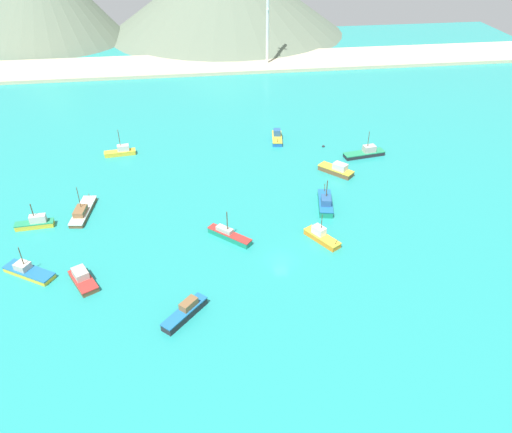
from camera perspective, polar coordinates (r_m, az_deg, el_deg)
The scene contains 16 objects.
ground at distance 114.30m, azimuth 0.26°, elevation 4.25°, with size 260.00×280.00×0.50m.
fishing_boat_0 at distance 132.18m, azimuth 2.44°, elevation 9.12°, with size 3.53×8.13×2.79m.
fishing_boat_1 at distance 107.35m, azimuth -19.38°, elevation 0.56°, with size 4.18×11.25×6.55m.
fishing_boat_2 at distance 94.70m, azimuth 7.55°, elevation -2.28°, with size 6.10×7.86×5.74m.
fishing_boat_3 at distance 106.68m, azimuth -24.09°, elevation -0.67°, with size 7.47×2.51×5.41m.
fishing_boat_5 at distance 79.44m, azimuth -8.15°, elevation -10.85°, with size 7.49×7.83×2.56m.
fishing_boat_6 at distance 129.04m, azimuth -15.33°, elevation 7.25°, with size 7.85×2.91×6.76m.
fishing_boat_7 at distance 89.47m, azimuth -19.38°, elevation -6.80°, with size 5.93×7.62×2.33m.
fishing_boat_9 at distance 94.91m, azimuth -24.81°, elevation -5.74°, with size 9.66×7.48×5.70m.
fishing_boat_11 at distance 117.53m, azimuth 9.31°, elevation 5.36°, with size 7.78×7.99×2.79m.
fishing_boat_12 at distance 126.95m, azimuth 12.49°, elevation 7.19°, with size 10.77×4.31×6.54m.
fishing_boat_13 at distance 94.54m, azimuth -3.14°, elevation -2.14°, with size 8.19×7.79×5.98m.
fishing_boat_14 at distance 104.48m, azimuth 8.00°, elevation 1.57°, with size 4.44×9.56×6.60m.
buoy_0 at distance 130.04m, azimuth 7.78°, elevation 8.01°, with size 0.71×0.71×0.71m.
beach_strip at distance 194.25m, azimuth -3.45°, elevation 17.25°, with size 247.00×24.87×1.20m, color #C6B793.
radio_tower at distance 188.53m, azimuth 1.35°, elevation 21.77°, with size 3.23×2.58×32.29m.
Camera 1 is at (-13.78, -68.22, 56.57)m, focal length 34.67 mm.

